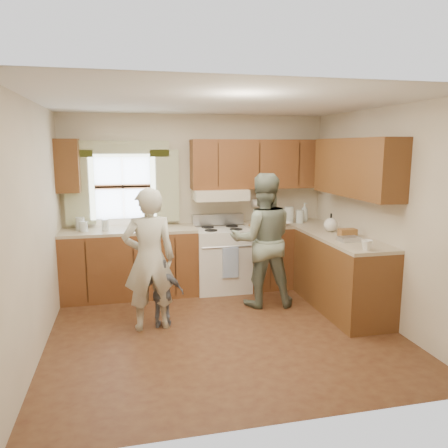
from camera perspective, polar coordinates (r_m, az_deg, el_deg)
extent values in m
plane|color=#442215|center=(5.08, -0.10, -13.72)|extent=(3.80, 3.80, 0.00)
plane|color=white|center=(4.67, -0.11, 15.62)|extent=(3.80, 3.80, 0.00)
plane|color=beige|center=(6.42, -3.56, 2.90)|extent=(3.80, 0.00, 3.80)
plane|color=beige|center=(3.07, 7.14, -5.06)|extent=(3.80, 0.00, 3.80)
plane|color=beige|center=(4.69, -23.40, -0.58)|extent=(0.00, 3.50, 3.50)
plane|color=beige|center=(5.45, 19.76, 1.05)|extent=(0.00, 3.50, 3.50)
cube|color=#4D2910|center=(6.19, -12.13, -5.12)|extent=(1.82, 0.60, 0.90)
cube|color=#4D2910|center=(6.61, 8.08, -4.03)|extent=(1.22, 0.60, 0.90)
cube|color=#472310|center=(5.75, 15.01, -6.43)|extent=(0.60, 1.65, 0.90)
cube|color=#BDAB8E|center=(6.09, -12.29, -0.85)|extent=(1.82, 0.60, 0.04)
cube|color=#BDAB8E|center=(6.51, 8.18, -0.02)|extent=(1.22, 0.60, 0.04)
cube|color=#BDAB8E|center=(5.64, 15.22, -1.84)|extent=(0.60, 1.65, 0.04)
cube|color=#4D2910|center=(6.42, 4.66, 7.81)|extent=(2.00, 0.33, 0.70)
cube|color=#472310|center=(6.17, -19.74, 7.17)|extent=(0.30, 0.33, 0.70)
cube|color=#472310|center=(5.59, 16.87, 7.09)|extent=(0.33, 1.65, 0.70)
cube|color=beige|center=(6.23, -0.50, 3.86)|extent=(0.76, 0.45, 0.15)
cube|color=silver|center=(6.29, -13.07, 4.80)|extent=(0.90, 0.03, 0.90)
cube|color=yellow|center=(6.27, -18.39, 4.53)|extent=(0.40, 0.05, 1.02)
cube|color=yellow|center=(6.26, -7.74, 4.95)|extent=(0.40, 0.05, 1.02)
cube|color=yellow|center=(6.21, -13.26, 9.54)|extent=(1.30, 0.05, 0.22)
cylinder|color=white|center=(6.54, 4.84, 2.75)|extent=(0.27, 0.12, 0.12)
imported|color=silver|center=(5.97, -8.68, -0.25)|extent=(0.17, 0.17, 0.10)
imported|color=silver|center=(6.66, 10.47, 1.53)|extent=(0.15, 0.15, 0.28)
imported|color=silver|center=(6.26, 7.89, 0.00)|extent=(0.22, 0.22, 0.05)
imported|color=silver|center=(4.98, 18.15, -2.63)|extent=(0.16, 0.16, 0.11)
cylinder|color=silver|center=(6.18, -18.27, 0.04)|extent=(0.12, 0.12, 0.17)
cylinder|color=silver|center=(6.05, -17.88, -0.32)|extent=(0.11, 0.11, 0.14)
cube|color=olive|center=(6.16, 4.62, -0.24)|extent=(0.26, 0.19, 0.02)
cube|color=orange|center=(6.35, 5.68, 0.43)|extent=(0.19, 0.13, 0.10)
cylinder|color=silver|center=(6.50, 8.46, 1.18)|extent=(0.14, 0.14, 0.24)
cylinder|color=silver|center=(6.52, 9.87, 0.96)|extent=(0.11, 0.11, 0.19)
sphere|color=silver|center=(5.93, 13.77, -0.11)|extent=(0.18, 0.18, 0.18)
cube|color=olive|center=(5.66, 15.83, -1.11)|extent=(0.22, 0.12, 0.10)
cube|color=silver|center=(5.38, 16.02, -1.91)|extent=(0.24, 0.17, 0.06)
cylinder|color=silver|center=(6.05, -15.25, -0.13)|extent=(0.09, 0.09, 0.15)
cube|color=silver|center=(6.31, -0.31, -4.60)|extent=(0.76, 0.64, 0.90)
cube|color=#B7B7BC|center=(6.45, -0.81, 0.62)|extent=(0.76, 0.10, 0.16)
cylinder|color=#B7B7BC|center=(5.95, 0.36, -3.03)|extent=(0.68, 0.03, 0.03)
cube|color=#4F77BA|center=(6.00, 0.87, -5.10)|extent=(0.22, 0.02, 0.42)
cylinder|color=black|center=(6.30, -2.15, -0.41)|extent=(0.18, 0.18, 0.01)
cylinder|color=black|center=(6.37, 1.03, -0.28)|extent=(0.18, 0.18, 0.01)
cylinder|color=black|center=(6.05, -1.71, -0.83)|extent=(0.18, 0.18, 0.01)
cylinder|color=black|center=(6.13, 1.59, -0.69)|extent=(0.18, 0.18, 0.01)
imported|color=beige|center=(4.95, -9.72, -4.59)|extent=(0.61, 0.42, 1.61)
imported|color=#253928|center=(5.64, 5.04, -2.13)|extent=(0.92, 0.76, 1.72)
imported|color=slate|center=(5.08, -8.01, -8.92)|extent=(0.50, 0.28, 0.81)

